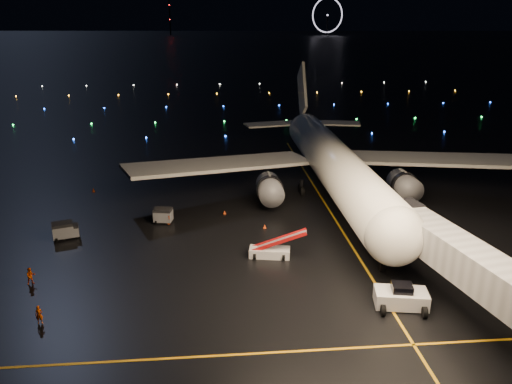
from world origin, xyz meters
TOP-DOWN VIEW (x-y plane):
  - ground at (0.00, 300.00)m, footprint 2000.00×2000.00m
  - lane_centre at (12.00, 15.00)m, footprint 0.25×80.00m
  - lane_cross at (-5.00, -10.00)m, footprint 60.00×0.25m
  - airliner at (13.49, 26.32)m, footprint 57.26×54.42m
  - pushback_tug at (12.92, -4.65)m, footprint 4.78×3.09m
  - belt_loader at (2.77, 5.79)m, footprint 6.35×2.72m
  - crew_a at (-17.25, -4.52)m, footprint 0.63×0.47m
  - crew_b at (-20.06, 2.12)m, footprint 1.01×0.94m
  - crew_c at (-8.36, 15.51)m, footprint 0.61×1.05m
  - safety_cone_0 at (3.03, 13.25)m, footprint 0.56×0.56m
  - safety_cone_1 at (6.43, 23.57)m, footprint 0.51×0.51m
  - safety_cone_2 at (-1.57, 18.24)m, footprint 0.53×0.53m
  - safety_cone_3 at (-20.02, 28.46)m, footprint 0.53×0.53m
  - ferris_wheel at (170.00, 720.00)m, footprint 49.33×16.80m
  - radio_mast at (-60.00, 740.00)m, footprint 1.80×1.80m
  - taxiway_lights at (0.00, 106.00)m, footprint 164.00×92.00m
  - baggage_cart_0 at (-9.05, 16.10)m, footprint 2.35×1.85m
  - baggage_cart_1 at (-19.10, 12.54)m, footprint 2.03×1.65m
  - baggage_cart_2 at (-19.87, 12.36)m, footprint 2.60×2.17m

SIDE VIEW (x-z plane):
  - ground at x=0.00m, z-range 0.00..0.00m
  - lane_centre at x=12.00m, z-range 0.00..0.02m
  - lane_cross at x=-5.00m, z-range 0.00..0.02m
  - taxiway_lights at x=0.00m, z-range 0.00..0.36m
  - safety_cone_2 at x=-1.57m, z-range 0.00..0.45m
  - safety_cone_1 at x=6.43m, z-range 0.00..0.45m
  - safety_cone_0 at x=3.03m, z-range 0.00..0.48m
  - safety_cone_3 at x=-20.02m, z-range 0.00..0.55m
  - baggage_cart_1 at x=-19.10m, z-range 0.00..1.50m
  - crew_a at x=-17.25m, z-range 0.00..1.57m
  - crew_b at x=-20.06m, z-range 0.00..1.66m
  - crew_c at x=-8.36m, z-range 0.00..1.68m
  - baggage_cart_0 at x=-9.05m, z-range 0.00..1.79m
  - baggage_cart_2 at x=-19.87m, z-range 0.00..1.89m
  - pushback_tug at x=12.92m, z-range 0.00..2.11m
  - belt_loader at x=2.77m, z-range 0.00..2.98m
  - airliner at x=13.49m, z-range 0.00..16.16m
  - ferris_wheel at x=170.00m, z-range 0.00..52.00m
  - radio_mast at x=-60.00m, z-range 0.00..64.00m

